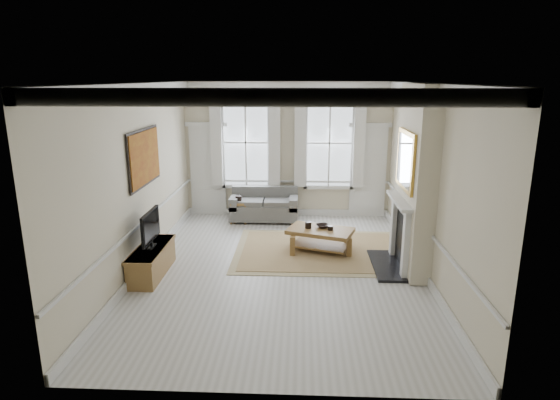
{
  "coord_description": "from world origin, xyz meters",
  "views": [
    {
      "loc": [
        0.35,
        -8.17,
        3.49
      ],
      "look_at": [
        -0.04,
        0.34,
        1.25
      ],
      "focal_mm": 30.0,
      "sensor_mm": 36.0,
      "label": 1
    }
  ],
  "objects_px": {
    "sofa": "(264,207)",
    "side_table": "(239,206)",
    "coffee_table": "(320,233)",
    "tv_stand": "(152,261)"
  },
  "relations": [
    {
      "from": "sofa",
      "to": "side_table",
      "type": "height_order",
      "value": "sofa"
    },
    {
      "from": "sofa",
      "to": "coffee_table",
      "type": "distance_m",
      "value": 2.53
    },
    {
      "from": "coffee_table",
      "to": "tv_stand",
      "type": "distance_m",
      "value": 3.37
    },
    {
      "from": "sofa",
      "to": "tv_stand",
      "type": "bearing_deg",
      "value": -117.13
    },
    {
      "from": "sofa",
      "to": "coffee_table",
      "type": "bearing_deg",
      "value": -58.51
    },
    {
      "from": "side_table",
      "to": "tv_stand",
      "type": "xyz_separation_m",
      "value": [
        -1.16,
        -3.25,
        -0.16
      ]
    },
    {
      "from": "side_table",
      "to": "tv_stand",
      "type": "bearing_deg",
      "value": -109.7
    },
    {
      "from": "coffee_table",
      "to": "tv_stand",
      "type": "bearing_deg",
      "value": -137.79
    },
    {
      "from": "sofa",
      "to": "coffee_table",
      "type": "relative_size",
      "value": 1.14
    },
    {
      "from": "side_table",
      "to": "sofa",
      "type": "bearing_deg",
      "value": 19.7
    }
  ]
}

